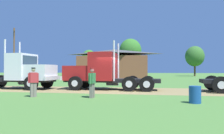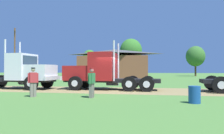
# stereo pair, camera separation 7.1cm
# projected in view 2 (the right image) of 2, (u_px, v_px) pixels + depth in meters

# --- Properties ---
(ground_plane) EXTENTS (200.00, 200.00, 0.00)m
(ground_plane) POSITION_uv_depth(u_px,v_px,m) (115.00, 90.00, 16.67)
(ground_plane) COLOR #4A7833
(dirt_track) EXTENTS (120.00, 5.37, 0.01)m
(dirt_track) POSITION_uv_depth(u_px,v_px,m) (115.00, 90.00, 16.67)
(dirt_track) COLOR olive
(dirt_track) RESTS_ON ground_plane
(truck_foreground_white) EXTENTS (7.71, 2.82, 3.76)m
(truck_foreground_white) POSITION_uv_depth(u_px,v_px,m) (100.00, 72.00, 17.38)
(truck_foreground_white) COLOR black
(truck_foreground_white) RESTS_ON ground_plane
(truck_near_left) EXTENTS (8.24, 3.04, 4.00)m
(truck_near_left) POSITION_uv_depth(u_px,v_px,m) (22.00, 73.00, 18.02)
(truck_near_left) COLOR black
(truck_near_left) RESTS_ON ground_plane
(visitor_standing_near) EXTENTS (0.30, 0.70, 1.67)m
(visitor_standing_near) POSITION_uv_depth(u_px,v_px,m) (92.00, 81.00, 12.14)
(visitor_standing_near) COLOR #33723F
(visitor_standing_near) RESTS_ON ground_plane
(visitor_walking_mid) EXTENTS (0.47, 0.46, 1.70)m
(visitor_walking_mid) POSITION_uv_depth(u_px,v_px,m) (33.00, 81.00, 12.52)
(visitor_walking_mid) COLOR #B22D33
(visitor_walking_mid) RESTS_ON ground_plane
(steel_barrel) EXTENTS (0.54, 0.54, 0.81)m
(steel_barrel) POSITION_uv_depth(u_px,v_px,m) (194.00, 95.00, 10.13)
(steel_barrel) COLOR #19478C
(steel_barrel) RESTS_ON ground_plane
(shed_building) EXTENTS (12.68, 7.54, 5.27)m
(shed_building) POSITION_uv_depth(u_px,v_px,m) (114.00, 65.00, 39.07)
(shed_building) COLOR brown
(shed_building) RESTS_ON ground_plane
(utility_pole_near) EXTENTS (1.42, 1.85, 9.14)m
(utility_pole_near) POSITION_uv_depth(u_px,v_px,m) (15.00, 52.00, 39.15)
(utility_pole_near) COLOR brown
(utility_pole_near) RESTS_ON ground_plane
(tree_left) EXTENTS (3.47, 3.47, 6.66)m
(tree_left) POSITION_uv_depth(u_px,v_px,m) (90.00, 58.00, 55.17)
(tree_left) COLOR #513823
(tree_left) RESTS_ON ground_plane
(tree_mid) EXTENTS (4.62, 4.62, 8.11)m
(tree_mid) POSITION_uv_depth(u_px,v_px,m) (131.00, 51.00, 45.53)
(tree_mid) COLOR #513823
(tree_mid) RESTS_ON ground_plane
(tree_right) EXTENTS (4.66, 4.66, 7.59)m
(tree_right) POSITION_uv_depth(u_px,v_px,m) (195.00, 56.00, 54.69)
(tree_right) COLOR #513823
(tree_right) RESTS_ON ground_plane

